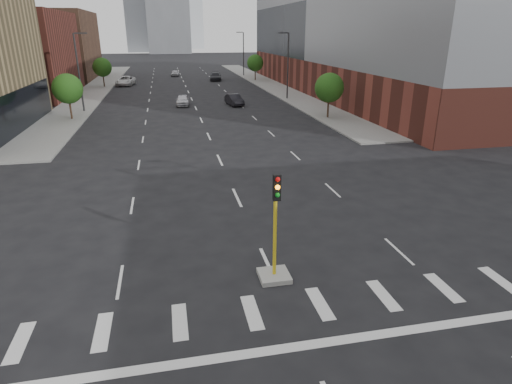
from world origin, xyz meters
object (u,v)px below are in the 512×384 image
object	(u,v)px
median_traffic_signal	(275,257)
car_deep_right	(216,77)
car_far_left	(126,81)
car_distant	(175,73)
car_near_left	(183,100)
car_mid_right	(234,100)

from	to	relation	value
median_traffic_signal	car_deep_right	size ratio (longest dim) A/B	0.83
car_far_left	car_deep_right	world-z (taller)	car_far_left
car_distant	car_near_left	bearing A→B (deg)	-84.18
car_far_left	car_deep_right	size ratio (longest dim) A/B	1.11
car_deep_right	car_near_left	bearing A→B (deg)	-98.29
median_traffic_signal	car_deep_right	distance (m)	73.24
car_deep_right	car_distant	xyz separation A→B (m)	(-7.60, 10.60, -0.10)
car_near_left	car_far_left	bearing A→B (deg)	114.52
car_mid_right	car_deep_right	bearing A→B (deg)	79.45
car_mid_right	car_deep_right	xyz separation A→B (m)	(1.17, 30.71, 0.05)
car_near_left	car_deep_right	distance (m)	30.53
car_far_left	car_mid_right	bearing A→B (deg)	-48.97
car_mid_right	car_far_left	bearing A→B (deg)	112.82
car_near_left	car_mid_right	world-z (taller)	car_mid_right
median_traffic_signal	car_far_left	bearing A→B (deg)	98.76
car_deep_right	car_mid_right	bearing A→B (deg)	-85.57
car_distant	car_mid_right	bearing A→B (deg)	-74.98
median_traffic_signal	car_distant	xyz separation A→B (m)	(-1.25, 83.57, -0.30)
median_traffic_signal	car_far_left	distance (m)	68.96
car_far_left	car_distant	bearing A→B (deg)	68.88
car_near_left	car_far_left	world-z (taller)	car_far_left
median_traffic_signal	car_far_left	world-z (taller)	median_traffic_signal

